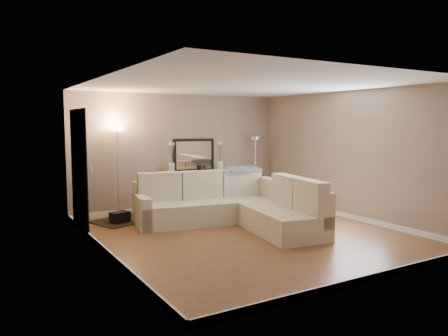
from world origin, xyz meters
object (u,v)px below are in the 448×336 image
floor_lamp_lit (118,154)px  floor_lamp_unlit (255,156)px  console_table (193,188)px  sectional_sofa (234,206)px

floor_lamp_lit → floor_lamp_unlit: floor_lamp_lit is taller
console_table → floor_lamp_lit: size_ratio=0.75×
console_table → floor_lamp_lit: (-1.71, 0.02, 0.85)m
sectional_sofa → console_table: bearing=89.4°
console_table → floor_lamp_lit: 1.91m
floor_lamp_lit → floor_lamp_unlit: (3.38, -0.06, -0.18)m
sectional_sofa → console_table: 1.78m
floor_lamp_lit → floor_lamp_unlit: 3.39m
floor_lamp_unlit → sectional_sofa: bearing=-134.3°
console_table → floor_lamp_unlit: size_ratio=0.87×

